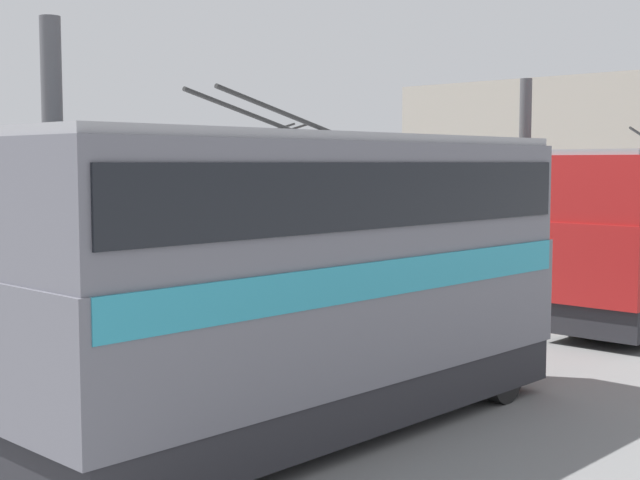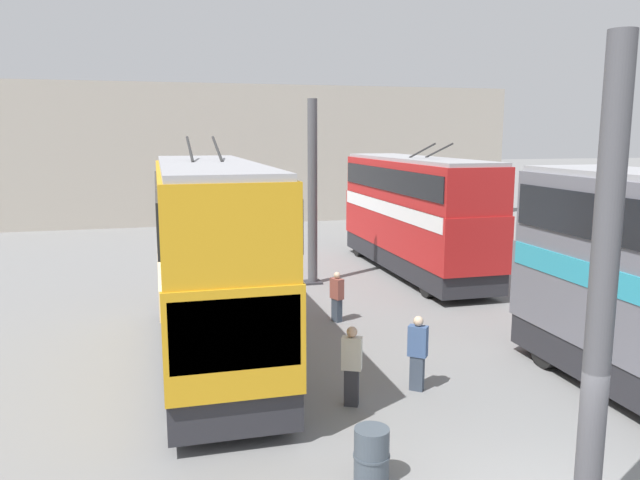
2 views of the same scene
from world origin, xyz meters
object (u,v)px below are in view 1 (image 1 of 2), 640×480
object	(u,v)px
oil_drum	(89,347)
person_aisle_midway	(409,296)
person_aisle_foreground	(271,320)
person_by_right_row	(210,313)
bus_right_mid	(243,220)
bus_left_near	(322,267)

from	to	relation	value
oil_drum	person_aisle_midway	bearing A→B (deg)	-12.62
person_aisle_foreground	person_by_right_row	bearing A→B (deg)	141.60
person_aisle_midway	person_aisle_foreground	distance (m)	5.47
bus_right_mid	person_by_right_row	xyz separation A→B (m)	(-3.36, -2.60, -1.94)
person_aisle_midway	oil_drum	world-z (taller)	person_aisle_midway
person_by_right_row	bus_right_mid	bearing A→B (deg)	63.31
person_by_right_row	bus_left_near	bearing A→B (deg)	-88.89
person_aisle_midway	oil_drum	size ratio (longest dim) A/B	1.66
person_aisle_midway	oil_drum	bearing A→B (deg)	56.10
bus_left_near	person_by_right_row	xyz separation A→B (m)	(2.90, 6.37, -1.86)
bus_left_near	bus_right_mid	size ratio (longest dim) A/B	1.06
person_by_right_row	oil_drum	distance (m)	3.00
bus_left_near	person_aisle_midway	world-z (taller)	bus_left_near
person_by_right_row	person_aisle_foreground	world-z (taller)	person_by_right_row
bus_right_mid	person_aisle_midway	distance (m)	5.12
bus_left_near	oil_drum	bearing A→B (deg)	90.09
bus_left_near	person_aisle_foreground	xyz separation A→B (m)	(3.30, 4.69, -1.87)
person_by_right_row	person_aisle_midway	world-z (taller)	person_by_right_row
bus_right_mid	person_by_right_row	world-z (taller)	bus_right_mid
bus_right_mid	oil_drum	distance (m)	7.01
bus_right_mid	oil_drum	size ratio (longest dim) A/B	10.40
bus_left_near	person_by_right_row	size ratio (longest dim) A/B	5.96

